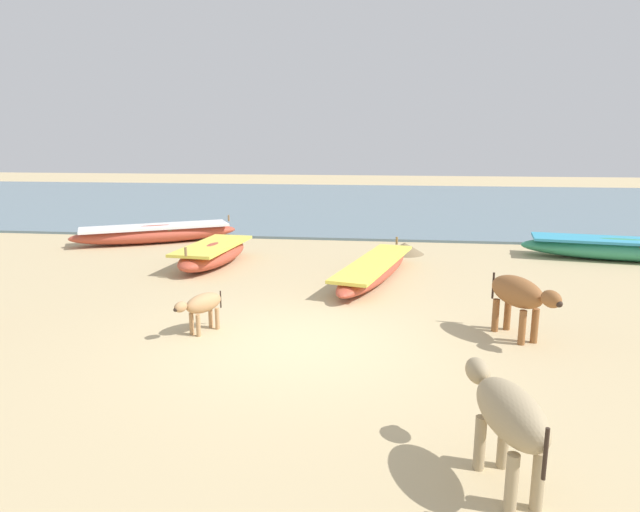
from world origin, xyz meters
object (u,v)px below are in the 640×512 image
Objects in this scene: calf_far_tan at (202,305)px; fishing_boat_1 at (621,249)px; fishing_boat_2 at (156,233)px; cow_adult_dun at (508,414)px; cow_second_adult_brown at (519,295)px; fishing_boat_4 at (213,254)px; fishing_boat_0 at (374,269)px.

fishing_boat_1 is at bearing 154.50° from calf_far_tan.
cow_adult_dun reaches higher than fishing_boat_2.
fishing_boat_2 is 8.50m from calf_far_tan.
cow_adult_dun is (-4.93, -10.19, 0.40)m from fishing_boat_1.
cow_second_adult_brown is (9.07, -7.10, 0.42)m from fishing_boat_2.
cow_adult_dun reaches higher than fishing_boat_4.
calf_far_tan is (4.05, -7.47, 0.18)m from fishing_boat_2.
cow_second_adult_brown reaches higher than fishing_boat_1.
fishing_boat_1 is 7.43m from cow_second_adult_brown.
fishing_boat_1 reaches higher than fishing_boat_0.
fishing_boat_4 is 9.92m from cow_adult_dun.
cow_adult_dun is 4.04m from cow_second_adult_brown.
fishing_boat_0 is 0.97× the size of fishing_boat_2.
fishing_boat_0 is at bearing -173.48° from cow_second_adult_brown.
cow_adult_dun is (1.38, -7.39, 0.47)m from fishing_boat_0.
fishing_boat_2 is 11.52m from cow_second_adult_brown.
fishing_boat_1 is 1.54× the size of fishing_boat_4.
calf_far_tan is (-2.68, -3.84, 0.24)m from fishing_boat_0.
fishing_boat_1 is (6.31, 2.80, 0.07)m from fishing_boat_0.
cow_adult_dun is at bearing -82.73° from fishing_boat_2.
cow_adult_dun is at bearing 38.76° from fishing_boat_4.
cow_adult_dun is at bearing -41.28° from cow_second_adult_brown.
fishing_boat_2 is at bearing 75.75° from fishing_boat_0.
fishing_boat_4 reaches higher than calf_far_tan.
fishing_boat_4 is 2.21× the size of cow_adult_dun.
cow_second_adult_brown is (0.96, 3.92, 0.01)m from cow_adult_dun.
fishing_boat_2 is at bearing -129.88° from fishing_boat_4.
fishing_boat_0 is 3.24× the size of cow_second_adult_brown.
fishing_boat_4 reaches higher than fishing_boat_0.
fishing_boat_2 is (-13.04, 0.84, -0.01)m from fishing_boat_1.
fishing_boat_1 is 1.05× the size of fishing_boat_2.
calf_far_tan is 0.66× the size of cow_second_adult_brown.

